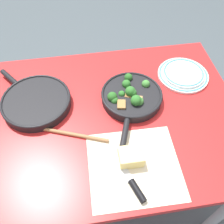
{
  "coord_description": "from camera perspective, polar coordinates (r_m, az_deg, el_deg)",
  "views": [
    {
      "loc": [
        0.1,
        0.64,
        1.58
      ],
      "look_at": [
        0.0,
        0.0,
        0.75
      ],
      "focal_mm": 40.0,
      "sensor_mm": 36.0,
      "label": 1
    }
  ],
  "objects": [
    {
      "name": "dining_table_red",
      "position": [
        1.14,
        0.0,
        -3.28
      ],
      "size": [
        1.12,
        0.85,
        0.73
      ],
      "color": "red",
      "rests_on": "ground_plane"
    },
    {
      "name": "cheese_block",
      "position": [
        0.94,
        4.34,
        -10.18
      ],
      "size": [
        0.09,
        0.07,
        0.05
      ],
      "color": "#EFD67A",
      "rests_on": "dining_table_red"
    },
    {
      "name": "skillet_eggs",
      "position": [
        1.14,
        -16.98,
        2.32
      ],
      "size": [
        0.33,
        0.38,
        0.04
      ],
      "rotation": [
        0.0,
        0.0,
        5.37
      ],
      "color": "black",
      "rests_on": "dining_table_red"
    },
    {
      "name": "dinner_plate_stack",
      "position": [
        1.27,
        15.96,
        8.37
      ],
      "size": [
        0.24,
        0.24,
        0.03
      ],
      "color": "white",
      "rests_on": "dining_table_red"
    },
    {
      "name": "grater_knife",
      "position": [
        0.92,
        4.19,
        -15.22
      ],
      "size": [
        0.11,
        0.25,
        0.02
      ],
      "rotation": [
        0.0,
        0.0,
        5.07
      ],
      "color": "silver",
      "rests_on": "dining_table_red"
    },
    {
      "name": "ground_plane",
      "position": [
        1.71,
        0.0,
        -15.54
      ],
      "size": [
        14.0,
        14.0,
        0.0
      ],
      "primitive_type": "plane",
      "color": "#424C51"
    },
    {
      "name": "skillet_broccoli",
      "position": [
        1.11,
        4.37,
        3.62
      ],
      "size": [
        0.27,
        0.4,
        0.08
      ],
      "rotation": [
        0.0,
        0.0,
        1.24
      ],
      "color": "black",
      "rests_on": "dining_table_red"
    },
    {
      "name": "wooden_spoon",
      "position": [
        1.04,
        -13.09,
        -4.22
      ],
      "size": [
        0.35,
        0.16,
        0.02
      ],
      "rotation": [
        0.0,
        0.0,
        5.92
      ],
      "color": "#996B42",
      "rests_on": "dining_table_red"
    },
    {
      "name": "parchment_sheet",
      "position": [
        0.95,
        5.09,
        -12.18
      ],
      "size": [
        0.34,
        0.32,
        0.0
      ],
      "color": "beige",
      "rests_on": "dining_table_red"
    }
  ]
}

